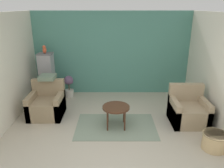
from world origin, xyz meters
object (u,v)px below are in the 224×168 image
Objects in this scene: armchair_right at (188,111)px; birdcage at (48,79)px; parrot at (45,50)px; coffee_table at (116,109)px; armchair_left at (47,105)px; wicker_basket at (215,141)px; potted_plant at (69,85)px.

armchair_right is 3.84m from birdcage.
birdcage is 6.02× the size of parrot.
birdcage is (-3.58, 1.35, 0.32)m from armchair_right.
coffee_table is 0.70× the size of armchair_left.
armchair_right is 3.81× the size of parrot.
armchair_right is at bearing 99.48° from wicker_basket.
armchair_left reaches higher than wicker_basket.
potted_plant reaches higher than coffee_table.
parrot is 4.61m from wicker_basket.
birdcage is at bearing -90.00° from parrot.
wicker_basket is (1.83, -0.82, -0.26)m from coffee_table.
parrot is (0.00, 0.00, 0.85)m from birdcage.
armchair_right reaches higher than wicker_basket.
armchair_right is at bearing 7.04° from coffee_table.
birdcage is (-0.23, 1.01, 0.32)m from armchair_left.
armchair_right is 1.88× the size of wicker_basket.
coffee_table is 2.67× the size of parrot.
wicker_basket is (3.52, -1.36, -0.10)m from armchair_left.
armchair_left is 1.88× the size of wicker_basket.
armchair_left is at bearing 158.86° from wicker_basket.
armchair_left is 1.56m from parrot.
coffee_table is at bearing -172.96° from armchair_right.
potted_plant is (-1.36, 1.75, -0.08)m from coffee_table.
armchair_left is 1.33× the size of potted_plant.
armchair_left is 3.77m from wicker_basket.
armchair_left is 1.00× the size of armchair_right.
wicker_basket is at bearing -38.81° from potted_plant.
wicker_basket is at bearing -24.03° from coffee_table.
coffee_table is 0.93× the size of potted_plant.
wicker_basket is (3.20, -2.57, -0.18)m from potted_plant.
parrot is (-3.58, 1.35, 1.17)m from armchair_right.
parrot reaches higher than armchair_right.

